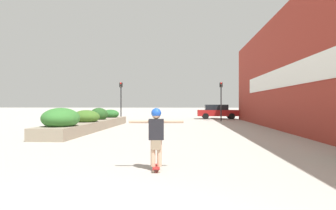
{
  "coord_description": "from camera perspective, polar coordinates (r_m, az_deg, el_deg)",
  "views": [
    {
      "loc": [
        1.31,
        -3.05,
        1.62
      ],
      "look_at": [
        0.44,
        10.78,
        1.6
      ],
      "focal_mm": 32.0,
      "sensor_mm": 36.0,
      "label": 1
    }
  ],
  "objects": [
    {
      "name": "traffic_light_right",
      "position": [
        29.52,
        10.08,
        1.88
      ],
      "size": [
        0.28,
        0.3,
        3.76
      ],
      "color": "black",
      "rests_on": "ground_plane"
    },
    {
      "name": "skateboarder",
      "position": [
        7.38,
        -2.26,
        -4.99
      ],
      "size": [
        1.34,
        0.25,
        1.44
      ],
      "rotation": [
        0.0,
        0.0,
        0.09
      ],
      "color": "tan",
      "rests_on": "skateboard"
    },
    {
      "name": "car_leftmost",
      "position": [
        35.37,
        25.22,
        -1.21
      ],
      "size": [
        4.43,
        1.85,
        1.56
      ],
      "rotation": [
        0.0,
        0.0,
        -1.57
      ],
      "color": "#BCBCC1",
      "rests_on": "ground_plane"
    },
    {
      "name": "skateboard",
      "position": [
        7.51,
        -2.26,
        -11.82
      ],
      "size": [
        0.24,
        0.68,
        0.1
      ],
      "rotation": [
        0.0,
        0.0,
        0.09
      ],
      "color": "maroon",
      "rests_on": "ground_plane"
    },
    {
      "name": "planter_box",
      "position": [
        19.57,
        -14.72,
        -3.08
      ],
      "size": [
        1.79,
        13.28,
        1.46
      ],
      "color": "gray",
      "rests_on": "ground_plane"
    },
    {
      "name": "car_center_left",
      "position": [
        34.01,
        9.39,
        -1.22
      ],
      "size": [
        4.56,
        1.99,
        1.61
      ],
      "rotation": [
        0.0,
        0.0,
        -1.57
      ],
      "color": "maroon",
      "rests_on": "ground_plane"
    },
    {
      "name": "traffic_light_left",
      "position": [
        29.44,
        -8.95,
        1.88
      ],
      "size": [
        0.28,
        0.3,
        3.76
      ],
      "color": "black",
      "rests_on": "ground_plane"
    },
    {
      "name": "building_wall_right",
      "position": [
        16.05,
        25.79,
        7.59
      ],
      "size": [
        0.67,
        37.17,
        7.45
      ],
      "color": "maroon",
      "rests_on": "ground_plane"
    }
  ]
}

